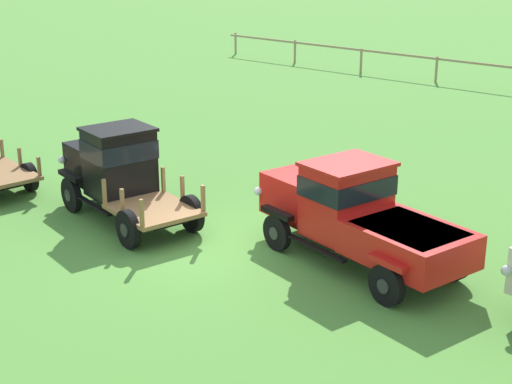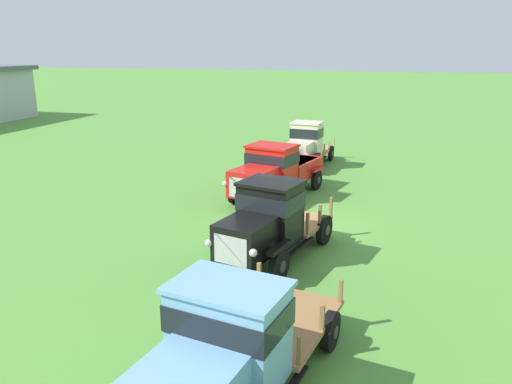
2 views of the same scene
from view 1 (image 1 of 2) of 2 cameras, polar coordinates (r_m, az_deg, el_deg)
The scene contains 4 objects.
ground_plane at distance 18.10m, azimuth -3.81°, elevation -4.00°, with size 240.00×240.00×0.00m, color #518E38.
paddock_fence at distance 40.15m, azimuth 7.56°, elevation 9.94°, with size 17.14×0.62×1.21m.
vintage_truck_second_in_line at distance 19.99m, azimuth -10.14°, elevation 1.70°, with size 5.00×2.74×2.32m.
vintage_truck_midrow_center at distance 17.06m, azimuth 7.25°, elevation -1.53°, with size 5.64×3.08×2.20m.
Camera 1 is at (11.61, -11.98, 7.03)m, focal length 55.00 mm.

